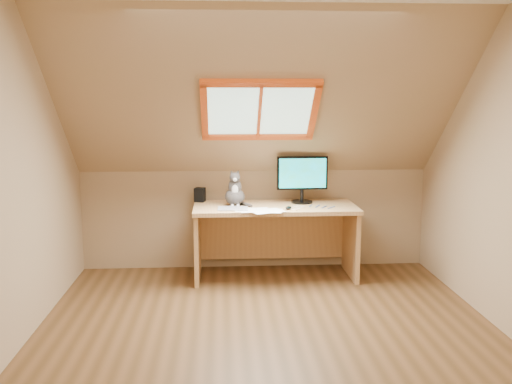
{
  "coord_description": "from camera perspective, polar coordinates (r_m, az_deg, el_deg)",
  "views": [
    {
      "loc": [
        -0.34,
        -3.97,
        1.73
      ],
      "look_at": [
        -0.03,
        1.0,
        0.91
      ],
      "focal_mm": 40.0,
      "sensor_mm": 36.0,
      "label": 1
    }
  ],
  "objects": [
    {
      "name": "cat",
      "position": [
        5.45,
        -2.13,
        -0.05
      ],
      "size": [
        0.19,
        0.23,
        0.35
      ],
      "color": "#4B4442",
      "rests_on": "desk"
    },
    {
      "name": "desk",
      "position": [
        5.58,
        1.84,
        -3.44
      ],
      "size": [
        1.55,
        0.68,
        0.71
      ],
      "color": "tan",
      "rests_on": "ground"
    },
    {
      "name": "graphics_tablet",
      "position": [
        5.28,
        -2.34,
        -1.68
      ],
      "size": [
        0.28,
        0.21,
        0.01
      ],
      "primitive_type": "cube",
      "rotation": [
        0.0,
        0.0,
        -0.04
      ],
      "color": "#B2B2B7",
      "rests_on": "desk"
    },
    {
      "name": "cables",
      "position": [
        5.4,
        5.56,
        -1.5
      ],
      "size": [
        0.51,
        0.26,
        0.01
      ],
      "color": "silver",
      "rests_on": "desk"
    },
    {
      "name": "papers",
      "position": [
        5.2,
        0.3,
        -1.87
      ],
      "size": [
        0.35,
        0.3,
        0.01
      ],
      "color": "white",
      "rests_on": "desk"
    },
    {
      "name": "mouse",
      "position": [
        5.28,
        3.27,
        -1.59
      ],
      "size": [
        0.08,
        0.1,
        0.03
      ],
      "primitive_type": "ellipsoid",
      "rotation": [
        0.0,
        0.0,
        -0.41
      ],
      "color": "black",
      "rests_on": "desk"
    },
    {
      "name": "desk_speaker",
      "position": [
        5.68,
        -5.64,
        -0.28
      ],
      "size": [
        0.12,
        0.12,
        0.14
      ],
      "primitive_type": "cube",
      "rotation": [
        0.0,
        0.0,
        -0.27
      ],
      "color": "black",
      "rests_on": "desk"
    },
    {
      "name": "room_shell",
      "position": [
        3.9,
        1.49,
        5.01
      ],
      "size": [
        3.52,
        3.52,
        2.41
      ],
      "color": "tan",
      "rests_on": "ground"
    },
    {
      "name": "ground",
      "position": [
        4.34,
        1.29,
        -14.06
      ],
      "size": [
        3.5,
        3.5,
        0.0
      ],
      "primitive_type": "plane",
      "color": "brown",
      "rests_on": "ground"
    },
    {
      "name": "monitor",
      "position": [
        5.58,
        4.65,
        1.59
      ],
      "size": [
        0.5,
        0.21,
        0.46
      ],
      "color": "black",
      "rests_on": "desk"
    }
  ]
}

